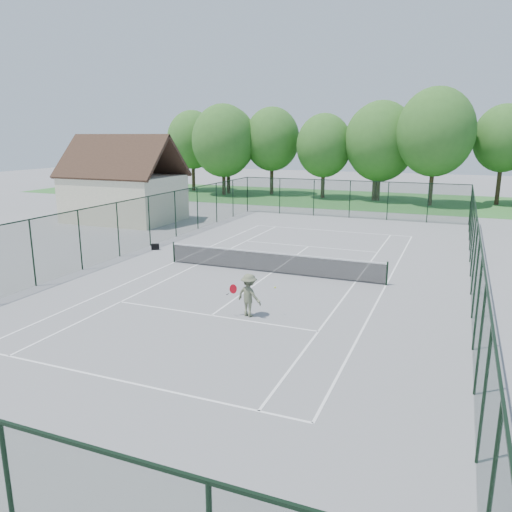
% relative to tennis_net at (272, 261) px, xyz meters
% --- Properties ---
extents(ground, '(140.00, 140.00, 0.00)m').
position_rel_tennis_net_xyz_m(ground, '(0.00, 0.00, -0.58)').
color(ground, gray).
rests_on(ground, ground).
extents(grass_far, '(80.00, 16.00, 0.01)m').
position_rel_tennis_net_xyz_m(grass_far, '(0.00, 30.00, -0.57)').
color(grass_far, '#377832').
rests_on(grass_far, ground).
extents(court_lines, '(11.05, 23.85, 0.01)m').
position_rel_tennis_net_xyz_m(court_lines, '(0.00, 0.00, -0.57)').
color(court_lines, white).
rests_on(court_lines, ground).
extents(tennis_net, '(11.08, 0.08, 1.10)m').
position_rel_tennis_net_xyz_m(tennis_net, '(0.00, 0.00, 0.00)').
color(tennis_net, black).
rests_on(tennis_net, ground).
extents(fence_enclosure, '(18.05, 36.05, 3.02)m').
position_rel_tennis_net_xyz_m(fence_enclosure, '(0.00, 0.00, 0.98)').
color(fence_enclosure, '#173320').
rests_on(fence_enclosure, ground).
extents(utility_building, '(8.60, 6.27, 6.63)m').
position_rel_tennis_net_xyz_m(utility_building, '(-16.00, 10.00, 2.54)').
color(utility_building, '#F2E9C1').
rests_on(utility_building, ground).
extents(tree_line_far, '(39.40, 6.40, 9.70)m').
position_rel_tennis_net_xyz_m(tree_line_far, '(0.00, 30.00, 5.42)').
color(tree_line_far, '#3D2D1C').
rests_on(tree_line_far, ground).
extents(sports_bag_a, '(0.50, 0.41, 0.34)m').
position_rel_tennis_net_xyz_m(sports_bag_a, '(-8.11, 2.17, -0.40)').
color(sports_bag_a, black).
rests_on(sports_bag_a, ground).
extents(sports_bag_b, '(0.34, 0.26, 0.24)m').
position_rel_tennis_net_xyz_m(sports_bag_b, '(-8.20, 2.21, -0.46)').
color(sports_bag_b, black).
rests_on(sports_bag_b, ground).
extents(tennis_player, '(1.78, 0.95, 1.62)m').
position_rel_tennis_net_xyz_m(tennis_player, '(1.31, -5.90, 0.23)').
color(tennis_player, '#63684C').
rests_on(tennis_player, ground).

